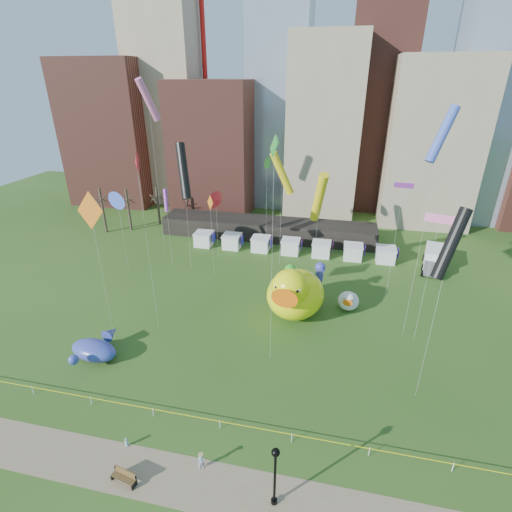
% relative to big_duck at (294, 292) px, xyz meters
% --- Properties ---
extents(ground, '(160.00, 160.00, 0.00)m').
position_rel_big_duck_xyz_m(ground, '(-3.84, -17.80, -3.32)').
color(ground, '#284816').
rests_on(ground, ground).
extents(footpath, '(70.00, 4.00, 0.02)m').
position_rel_big_duck_xyz_m(footpath, '(-3.84, -22.80, -3.31)').
color(footpath, '#826851').
rests_on(footpath, ground).
extents(skyline, '(101.00, 23.00, 68.00)m').
position_rel_big_duck_xyz_m(skyline, '(-1.59, 43.27, 18.12)').
color(skyline, brown).
rests_on(skyline, ground).
extents(pavilion, '(38.00, 6.00, 3.20)m').
position_rel_big_duck_xyz_m(pavilion, '(-7.84, 24.20, -1.72)').
color(pavilion, black).
rests_on(pavilion, ground).
extents(vendor_tents, '(33.24, 2.80, 2.40)m').
position_rel_big_duck_xyz_m(vendor_tents, '(-2.82, 18.20, -2.21)').
color(vendor_tents, white).
rests_on(vendor_tents, ground).
extents(bare_trees, '(8.44, 6.44, 8.50)m').
position_rel_big_duck_xyz_m(bare_trees, '(-34.01, 22.75, 0.69)').
color(bare_trees, '#382B21').
rests_on(bare_trees, ground).
extents(caution_tape, '(50.00, 0.06, 0.90)m').
position_rel_big_duck_xyz_m(caution_tape, '(-3.84, -17.80, -2.64)').
color(caution_tape, white).
rests_on(caution_tape, ground).
extents(big_duck, '(7.92, 9.87, 7.23)m').
position_rel_big_duck_xyz_m(big_duck, '(0.00, 0.00, 0.00)').
color(big_duck, '#F5FF0D').
rests_on(big_duck, ground).
extents(small_duck, '(2.87, 3.70, 2.77)m').
position_rel_big_duck_xyz_m(small_duck, '(6.47, 2.98, -2.05)').
color(small_duck, white).
rests_on(small_duck, ground).
extents(seahorse_green, '(1.64, 1.89, 5.98)m').
position_rel_big_duck_xyz_m(seahorse_green, '(-0.80, 2.01, 1.01)').
color(seahorse_green, silver).
rests_on(seahorse_green, ground).
extents(seahorse_purple, '(1.74, 1.93, 5.42)m').
position_rel_big_duck_xyz_m(seahorse_purple, '(2.60, 4.48, 0.47)').
color(seahorse_purple, silver).
rests_on(seahorse_purple, ground).
extents(whale_inflatable, '(5.52, 6.71, 2.29)m').
position_rel_big_duck_xyz_m(whale_inflatable, '(-19.14, -11.91, -2.27)').
color(whale_inflatable, '#4C3EA9').
rests_on(whale_inflatable, ground).
extents(park_bench, '(2.02, 1.00, 0.99)m').
position_rel_big_duck_xyz_m(park_bench, '(-9.20, -23.70, -2.77)').
color(park_bench, brown).
rests_on(park_bench, footpath).
extents(lamppost, '(0.57, 0.57, 5.46)m').
position_rel_big_duck_xyz_m(lamppost, '(1.63, -22.92, 0.02)').
color(lamppost, black).
rests_on(lamppost, footpath).
extents(box_truck, '(4.01, 7.54, 3.04)m').
position_rel_big_duck_xyz_m(box_truck, '(19.07, 17.45, -1.75)').
color(box_truck, white).
rests_on(box_truck, ground).
extents(woman, '(0.61, 0.52, 1.42)m').
position_rel_big_duck_xyz_m(woman, '(-4.11, -21.55, -2.59)').
color(woman, white).
rests_on(woman, footpath).
extents(toddler, '(0.32, 0.26, 0.83)m').
position_rel_big_duck_xyz_m(toddler, '(-10.57, -21.00, -2.88)').
color(toddler, white).
rests_on(toddler, footpath).
extents(kite_0, '(1.08, 2.45, 11.01)m').
position_rel_big_duck_xyz_m(kite_0, '(-13.81, 13.57, 6.45)').
color(kite_0, silver).
rests_on(kite_0, ground).
extents(kite_1, '(2.69, 1.16, 14.60)m').
position_rel_big_duck_xyz_m(kite_1, '(13.79, -1.58, 10.77)').
color(kite_1, silver).
rests_on(kite_1, ground).
extents(kite_2, '(3.23, 4.42, 18.57)m').
position_rel_big_duck_xyz_m(kite_2, '(-16.85, 9.38, 11.54)').
color(kite_2, silver).
rests_on(kite_2, ground).
extents(kite_3, '(1.34, 3.95, 22.22)m').
position_rel_big_duck_xyz_m(kite_3, '(-1.36, -8.25, 18.20)').
color(kite_3, silver).
rests_on(kite_3, ground).
extents(kite_4, '(3.80, 2.39, 17.28)m').
position_rel_big_duck_xyz_m(kite_4, '(-3.97, 13.93, 10.83)').
color(kite_4, silver).
rests_on(kite_4, ground).
extents(kite_5, '(2.76, 2.58, 24.41)m').
position_rel_big_duck_xyz_m(kite_5, '(12.61, -1.14, 18.58)').
color(kite_5, silver).
rests_on(kite_5, ground).
extents(kite_6, '(3.54, 1.25, 17.38)m').
position_rel_big_duck_xyz_m(kite_6, '(-17.99, -10.07, 12.05)').
color(kite_6, silver).
rests_on(kite_6, ground).
extents(kite_7, '(2.21, 0.56, 15.44)m').
position_rel_big_duck_xyz_m(kite_7, '(11.41, 7.10, 11.62)').
color(kite_7, silver).
rests_on(kite_7, ground).
extents(kite_8, '(1.05, 1.95, 20.19)m').
position_rel_big_duck_xyz_m(kite_8, '(-15.12, -5.76, 15.82)').
color(kite_8, silver).
rests_on(kite_8, ground).
extents(kite_9, '(2.48, 3.60, 26.51)m').
position_rel_big_duck_xyz_m(kite_9, '(-23.58, 14.68, 20.19)').
color(kite_9, silver).
rests_on(kite_9, ground).
extents(kite_10, '(2.79, 3.07, 17.96)m').
position_rel_big_duck_xyz_m(kite_10, '(12.66, -10.45, 11.90)').
color(kite_10, silver).
rests_on(kite_10, ground).
extents(kite_11, '(0.51, 1.68, 16.19)m').
position_rel_big_duck_xyz_m(kite_11, '(-6.34, 14.88, 11.98)').
color(kite_11, silver).
rests_on(kite_11, ground).
extents(kite_12, '(2.56, 4.39, 15.94)m').
position_rel_big_duck_xyz_m(kite_12, '(1.63, 9.29, 9.02)').
color(kite_12, silver).
rests_on(kite_12, ground).
extents(kite_13, '(2.41, 1.31, 12.26)m').
position_rel_big_duck_xyz_m(kite_13, '(-25.76, 6.56, 7.69)').
color(kite_13, silver).
rests_on(kite_13, ground).
extents(kite_14, '(1.37, 1.64, 12.23)m').
position_rel_big_duck_xyz_m(kite_14, '(-12.71, 7.87, 7.63)').
color(kite_14, silver).
rests_on(kite_14, ground).
extents(kite_15, '(1.28, 1.95, 11.99)m').
position_rel_big_duck_xyz_m(kite_15, '(-20.11, 9.84, 7.04)').
color(kite_15, silver).
rests_on(kite_15, ground).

